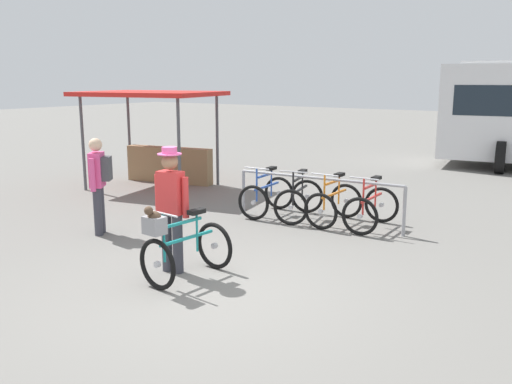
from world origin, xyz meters
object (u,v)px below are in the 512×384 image
(racked_bike_blue, at_px, (267,196))
(pedestrian_with_backpack, at_px, (99,180))
(person_with_featured_bike, at_px, (171,204))
(racked_bike_black, at_px, (299,200))
(racked_bike_red, at_px, (371,208))
(market_stall, at_px, (159,129))
(racked_bike_orange, at_px, (334,204))
(featured_bicycle, at_px, (180,245))

(racked_bike_blue, xyz_separation_m, pedestrian_with_backpack, (-1.58, -2.75, 0.57))
(person_with_featured_bike, bearing_deg, racked_bike_black, 90.31)
(racked_bike_black, xyz_separation_m, racked_bike_red, (1.40, 0.10, 0.00))
(market_stall, bearing_deg, pedestrian_with_backpack, -59.38)
(racked_bike_blue, bearing_deg, racked_bike_orange, 4.11)
(racked_bike_orange, relative_size, racked_bike_red, 1.02)
(person_with_featured_bike, bearing_deg, pedestrian_with_backpack, 162.91)
(market_stall, bearing_deg, featured_bicycle, -43.98)
(racked_bike_orange, height_order, racked_bike_red, same)
(racked_bike_black, distance_m, person_with_featured_bike, 3.55)
(racked_bike_black, bearing_deg, market_stall, 167.81)
(featured_bicycle, distance_m, pedestrian_with_backpack, 2.82)
(racked_bike_blue, relative_size, racked_bike_black, 0.94)
(racked_bike_red, xyz_separation_m, featured_bicycle, (-1.05, -3.81, 0.12))
(market_stall, bearing_deg, person_with_featured_bike, -44.69)
(racked_bike_orange, relative_size, pedestrian_with_backpack, 0.68)
(racked_bike_orange, height_order, market_stall, market_stall)
(racked_bike_blue, height_order, racked_bike_orange, same)
(featured_bicycle, xyz_separation_m, person_with_featured_bike, (-0.33, 0.21, 0.46))
(racked_bike_blue, distance_m, person_with_featured_bike, 3.57)
(racked_bike_orange, relative_size, featured_bicycle, 0.90)
(featured_bicycle, height_order, pedestrian_with_backpack, pedestrian_with_backpack)
(racked_bike_black, distance_m, featured_bicycle, 3.73)
(racked_bike_black, xyz_separation_m, market_stall, (-4.51, 0.97, 1.03))
(person_with_featured_bike, bearing_deg, featured_bicycle, -32.49)
(racked_bike_orange, height_order, featured_bicycle, featured_bicycle)
(racked_bike_red, height_order, person_with_featured_bike, person_with_featured_bike)
(featured_bicycle, relative_size, market_stall, 0.35)
(featured_bicycle, height_order, person_with_featured_bike, person_with_featured_bike)
(racked_bike_black, bearing_deg, person_with_featured_bike, -89.69)
(racked_bike_red, height_order, featured_bicycle, featured_bicycle)
(market_stall, bearing_deg, racked_bike_orange, -10.06)
(racked_bike_orange, height_order, person_with_featured_bike, person_with_featured_bike)
(racked_bike_blue, relative_size, racked_bike_orange, 1.03)
(racked_bike_black, relative_size, racked_bike_orange, 1.09)
(racked_bike_orange, bearing_deg, featured_bicycle, -95.29)
(racked_bike_black, distance_m, market_stall, 4.72)
(person_with_featured_bike, height_order, market_stall, market_stall)
(racked_bike_blue, relative_size, racked_bike_red, 1.04)
(person_with_featured_bike, bearing_deg, racked_bike_orange, 79.18)
(pedestrian_with_backpack, relative_size, market_stall, 0.47)
(racked_bike_red, relative_size, market_stall, 0.31)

